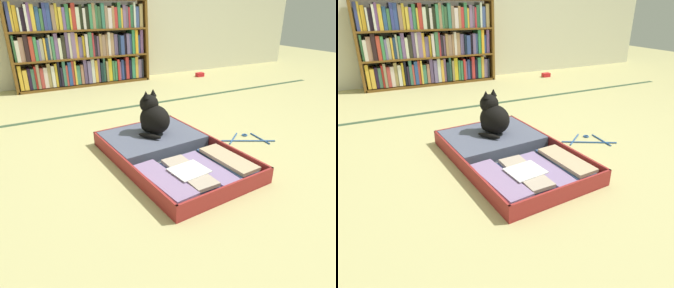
# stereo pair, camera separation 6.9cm
# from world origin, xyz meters

# --- Properties ---
(ground_plane) EXTENTS (10.00, 10.00, 0.00)m
(ground_plane) POSITION_xyz_m (0.00, 0.00, 0.00)
(ground_plane) COLOR tan
(tatami_border) EXTENTS (4.80, 0.05, 0.00)m
(tatami_border) POSITION_xyz_m (0.00, 1.21, 0.00)
(tatami_border) COLOR #334B31
(tatami_border) RESTS_ON ground_plane
(bookshelf) EXTENTS (1.54, 0.23, 0.94)m
(bookshelf) POSITION_xyz_m (-0.09, 2.27, 0.46)
(bookshelf) COLOR brown
(bookshelf) RESTS_ON ground_plane
(open_suitcase) EXTENTS (0.70, 1.03, 0.09)m
(open_suitcase) POSITION_xyz_m (-0.14, 0.13, 0.04)
(open_suitcase) COLOR maroon
(open_suitcase) RESTS_ON ground_plane
(black_cat) EXTENTS (0.25, 0.27, 0.28)m
(black_cat) POSITION_xyz_m (-0.13, 0.34, 0.20)
(black_cat) COLOR black
(black_cat) RESTS_ON open_suitcase
(clothes_hanger) EXTENTS (0.33, 0.26, 0.01)m
(clothes_hanger) POSITION_xyz_m (0.49, 0.11, 0.01)
(clothes_hanger) COLOR #285294
(clothes_hanger) RESTS_ON ground_plane
(small_red_pouch) EXTENTS (0.10, 0.07, 0.05)m
(small_red_pouch) POSITION_xyz_m (1.36, 2.01, 0.02)
(small_red_pouch) COLOR red
(small_red_pouch) RESTS_ON ground_plane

